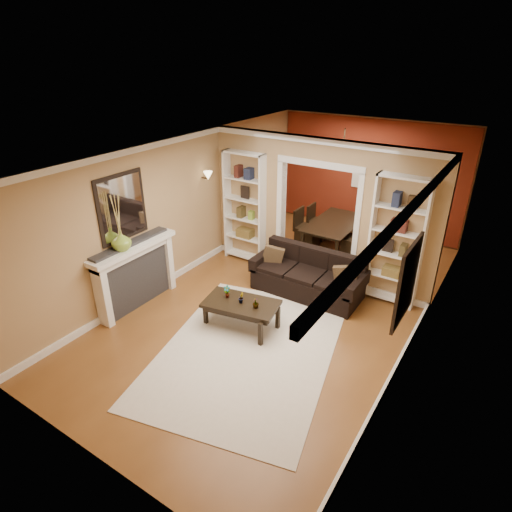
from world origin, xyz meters
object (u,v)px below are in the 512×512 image
Objects in this scene: sofa at (308,274)px; dining_table at (336,235)px; bookshelf_right at (396,242)px; coffee_table at (241,314)px; bookshelf_left at (245,208)px; fireplace at (137,276)px.

sofa is 1.17× the size of dining_table.
coffee_table is at bearing -130.25° from bookshelf_right.
bookshelf_right is 1.32× the size of dining_table.
sofa is 2.00m from bookshelf_left.
bookshelf_right is at bearing 23.38° from sofa.
fireplace is at bearing 154.66° from dining_table.
bookshelf_left is 2.65m from fireplace.
sofa is at bearing -156.62° from bookshelf_right.
bookshelf_right reaches higher than dining_table.
fireplace is at bearing -139.68° from sofa.
bookshelf_left is at bearing 138.10° from dining_table.
bookshelf_left is 1.35× the size of fireplace.
sofa is at bearing 63.35° from coffee_table.
bookshelf_left reaches higher than sofa.
bookshelf_right reaches higher than sofa.
dining_table reaches higher than coffee_table.
coffee_table is 0.52× the size of bookshelf_right.
sofa is 0.89× the size of bookshelf_left.
sofa is 2.17m from dining_table.
dining_table is (1.39, 1.55, -0.84)m from bookshelf_left.
fireplace is at bearing -177.61° from coffee_table.
bookshelf_right is 2.46m from dining_table.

